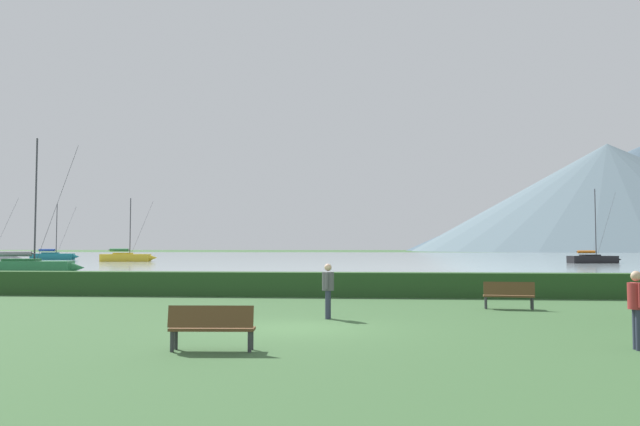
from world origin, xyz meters
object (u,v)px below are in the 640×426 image
sailboat_slip_2 (126,257)px  sailboat_slip_0 (28,266)px  park_bench_under_tree (212,325)px  person_seated_viewer (328,286)px  person_standing_walker (637,303)px  park_bench_near_path (509,294)px  sailboat_slip_5 (593,259)px  sailboat_slip_4 (53,256)px

sailboat_slip_2 → sailboat_slip_0: bearing=-85.7°
park_bench_under_tree → person_seated_viewer: size_ratio=1.08×
person_standing_walker → park_bench_near_path: bearing=98.5°
park_bench_near_path → sailboat_slip_0: bearing=148.1°
sailboat_slip_5 → park_bench_under_tree: (-32.46, -76.59, -0.08)m
sailboat_slip_4 → park_bench_near_path: size_ratio=5.55×
park_bench_under_tree → person_seated_viewer: (1.93, 6.20, 0.44)m
sailboat_slip_5 → sailboat_slip_2: bearing=165.8°
park_bench_under_tree → person_standing_walker: 8.90m
park_bench_near_path → person_standing_walker: 8.80m
sailboat_slip_4 → sailboat_slip_2: bearing=-43.6°
sailboat_slip_0 → sailboat_slip_5: bearing=24.9°
park_bench_near_path → person_standing_walker: person_standing_walker is taller
sailboat_slip_2 → park_bench_under_tree: sailboat_slip_2 is taller
sailboat_slip_2 → park_bench_near_path: sailboat_slip_2 is taller
sailboat_slip_4 → person_seated_viewer: 102.34m
sailboat_slip_5 → park_bench_near_path: size_ratio=5.79×
sailboat_slip_2 → sailboat_slip_4: bearing=137.5°
sailboat_slip_2 → person_standing_walker: size_ratio=5.83×
sailboat_slip_5 → park_bench_near_path: sailboat_slip_5 is taller
park_bench_under_tree → person_standing_walker: size_ratio=1.08×
sailboat_slip_4 → person_standing_walker: size_ratio=5.88×
sailboat_slip_4 → park_bench_near_path: sailboat_slip_4 is taller
person_standing_walker → sailboat_slip_0: bearing=136.7°
sailboat_slip_0 → park_bench_near_path: bearing=-49.8°
park_bench_near_path → person_seated_viewer: 6.98m
sailboat_slip_4 → person_seated_viewer: bearing=-67.6°
person_seated_viewer → person_standing_walker: 8.66m
sailboat_slip_5 → park_bench_under_tree: size_ratio=5.67×
sailboat_slip_5 → person_seated_viewer: size_ratio=6.14×
sailboat_slip_0 → sailboat_slip_4: size_ratio=1.12×
sailboat_slip_5 → person_seated_viewer: sailboat_slip_5 is taller
sailboat_slip_2 → person_standing_walker: bearing=-70.1°
park_bench_near_path → sailboat_slip_4: bearing=132.5°
sailboat_slip_0 → sailboat_slip_4: 64.36m
sailboat_slip_0 → sailboat_slip_4: sailboat_slip_0 is taller
person_seated_viewer → sailboat_slip_2: bearing=121.7°
park_bench_near_path → person_standing_walker: size_ratio=1.06×
sailboat_slip_0 → person_standing_walker: bearing=-57.4°
sailboat_slip_5 → person_seated_viewer: 76.73m
sailboat_slip_4 → sailboat_slip_0: bearing=-73.5°
park_bench_near_path → person_seated_viewer: person_seated_viewer is taller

